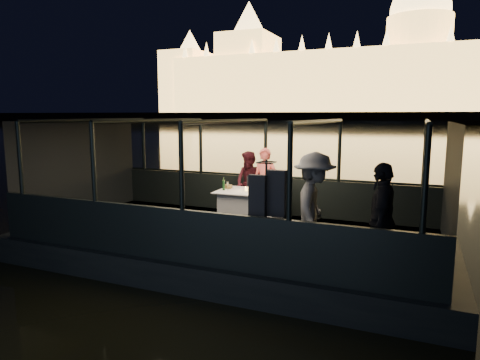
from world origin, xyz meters
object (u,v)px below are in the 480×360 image
at_px(dining_table_central, 251,208).
at_px(passenger_stripe, 314,211).
at_px(coat_stand, 266,213).
at_px(chair_port_right, 261,201).
at_px(person_man_maroon, 249,185).
at_px(person_woman_coral, 265,186).
at_px(passenger_dark, 382,221).
at_px(chair_port_left, 253,199).
at_px(wine_bottle, 224,183).

xyz_separation_m(dining_table_central, passenger_stripe, (1.84, -1.81, 0.47)).
distance_m(dining_table_central, coat_stand, 2.76).
xyz_separation_m(chair_port_right, person_man_maroon, (-0.45, 0.41, 0.30)).
height_order(dining_table_central, passenger_stripe, passenger_stripe).
relative_size(chair_port_right, passenger_stripe, 0.49).
relative_size(dining_table_central, chair_port_right, 1.63).
xyz_separation_m(person_man_maroon, passenger_stripe, (2.23, -2.71, 0.10)).
bearing_deg(person_woman_coral, dining_table_central, -92.53).
distance_m(person_man_maroon, passenger_stripe, 3.51).
distance_m(person_woman_coral, person_man_maroon, 0.44).
bearing_deg(person_woman_coral, passenger_dark, -44.17).
distance_m(chair_port_right, coat_stand, 3.16).
bearing_deg(coat_stand, person_woman_coral, 110.04).
bearing_deg(chair_port_left, chair_port_right, -46.24).
bearing_deg(chair_port_left, coat_stand, -73.85).
distance_m(chair_port_left, passenger_stripe, 3.28).
relative_size(chair_port_right, person_woman_coral, 0.54).
relative_size(chair_port_left, chair_port_right, 1.08).
height_order(chair_port_left, coat_stand, coat_stand).
height_order(chair_port_left, wine_bottle, wine_bottle).
distance_m(person_woman_coral, passenger_dark, 4.05).
height_order(passenger_stripe, wine_bottle, passenger_stripe).
bearing_deg(person_man_maroon, passenger_stripe, -32.35).
bearing_deg(coat_stand, chair_port_left, 114.75).
bearing_deg(chair_port_right, dining_table_central, -89.44).
bearing_deg(passenger_dark, coat_stand, -78.23).
xyz_separation_m(chair_port_left, chair_port_right, (0.29, -0.22, 0.00)).
bearing_deg(person_woman_coral, passenger_stripe, -55.10).
bearing_deg(person_woman_coral, coat_stand, -69.50).
bearing_deg(coat_stand, dining_table_central, 116.75).
xyz_separation_m(chair_port_left, passenger_dark, (3.15, -2.74, 0.40)).
xyz_separation_m(person_woman_coral, passenger_dark, (2.88, -2.84, 0.10)).
relative_size(chair_port_right, wine_bottle, 3.22).
bearing_deg(wine_bottle, person_man_maroon, 78.21).
relative_size(person_woman_coral, passenger_stripe, 0.90).
bearing_deg(wine_bottle, chair_port_right, 42.17).
distance_m(chair_port_left, person_woman_coral, 0.41).
bearing_deg(passenger_stripe, passenger_dark, -110.20).
distance_m(chair_port_right, passenger_dark, 3.83).
xyz_separation_m(passenger_dark, wine_bottle, (-3.52, 1.92, 0.06)).
xyz_separation_m(coat_stand, passenger_stripe, (0.62, 0.61, -0.05)).
xyz_separation_m(chair_port_left, person_woman_coral, (0.26, 0.10, 0.30)).
relative_size(dining_table_central, coat_stand, 0.83).
bearing_deg(person_woman_coral, chair_port_right, -85.41).
bearing_deg(wine_bottle, passenger_stripe, -34.81).
relative_size(chair_port_left, person_woman_coral, 0.58).
height_order(coat_stand, person_man_maroon, coat_stand).
bearing_deg(person_woman_coral, wine_bottle, -124.33).
bearing_deg(wine_bottle, chair_port_left, 65.36).
distance_m(dining_table_central, person_woman_coral, 0.89).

